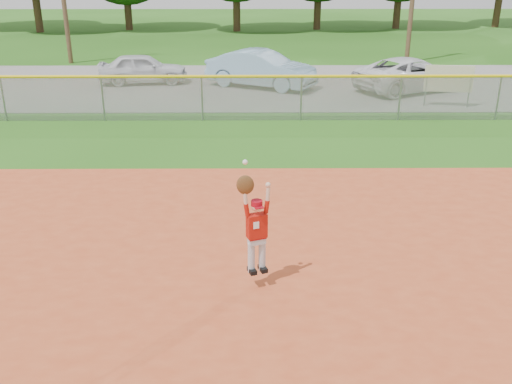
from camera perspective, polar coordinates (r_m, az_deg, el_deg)
ground at (r=10.39m, az=-9.70°, el=-7.20°), size 120.00×120.00×0.00m
clay_infield at (r=7.94m, az=-13.08°, el=-17.65°), size 24.00×16.00×0.04m
parking_strip at (r=25.50m, az=-4.26°, el=10.63°), size 44.00×10.00×0.03m
car_white_a at (r=26.07m, az=-11.26°, el=12.02°), size 3.99×2.01×1.30m
car_blue at (r=24.76m, az=0.51°, el=12.21°), size 4.90×3.63×1.54m
car_white_b at (r=24.91m, az=15.28°, el=11.30°), size 5.40×4.26×1.36m
sponsor_sign at (r=22.37m, az=18.71°, el=10.58°), size 1.72×0.34×1.54m
outfield_fence at (r=19.46m, az=-5.43°, el=9.65°), size 40.06×0.10×1.55m
ballplayer at (r=9.04m, az=-0.09°, el=-3.30°), size 0.56×0.31×1.95m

